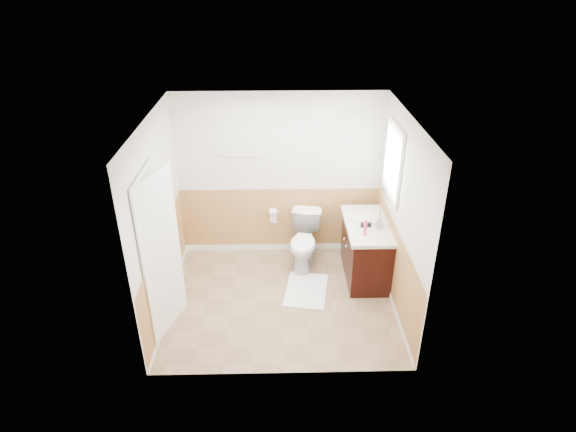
{
  "coord_description": "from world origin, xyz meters",
  "views": [
    {
      "loc": [
        -0.03,
        -5.18,
        4.07
      ],
      "look_at": [
        0.1,
        0.25,
        1.15
      ],
      "focal_mm": 29.96,
      "sensor_mm": 36.0,
      "label": 1
    }
  ],
  "objects_px": {
    "vanity_cabinet": "(366,251)",
    "soap_dispenser": "(379,222)",
    "lotion_bottle": "(365,228)",
    "bath_mat": "(306,290)",
    "toilet": "(304,242)"
  },
  "relations": [
    {
      "from": "toilet",
      "to": "vanity_cabinet",
      "type": "xyz_separation_m",
      "value": [
        0.86,
        -0.29,
        0.0
      ]
    },
    {
      "from": "toilet",
      "to": "lotion_bottle",
      "type": "bearing_deg",
      "value": -27.99
    },
    {
      "from": "toilet",
      "to": "bath_mat",
      "type": "distance_m",
      "value": 0.76
    },
    {
      "from": "bath_mat",
      "to": "soap_dispenser",
      "type": "relative_size",
      "value": 4.5
    },
    {
      "from": "vanity_cabinet",
      "to": "lotion_bottle",
      "type": "relative_size",
      "value": 5.0
    },
    {
      "from": "vanity_cabinet",
      "to": "lotion_bottle",
      "type": "distance_m",
      "value": 0.64
    },
    {
      "from": "bath_mat",
      "to": "soap_dispenser",
      "type": "distance_m",
      "value": 1.37
    },
    {
      "from": "bath_mat",
      "to": "vanity_cabinet",
      "type": "height_order",
      "value": "vanity_cabinet"
    },
    {
      "from": "bath_mat",
      "to": "lotion_bottle",
      "type": "relative_size",
      "value": 3.64
    },
    {
      "from": "vanity_cabinet",
      "to": "soap_dispenser",
      "type": "xyz_separation_m",
      "value": [
        0.12,
        -0.12,
        0.54
      ]
    },
    {
      "from": "toilet",
      "to": "vanity_cabinet",
      "type": "relative_size",
      "value": 0.72
    },
    {
      "from": "vanity_cabinet",
      "to": "bath_mat",
      "type": "bearing_deg",
      "value": -156.92
    },
    {
      "from": "vanity_cabinet",
      "to": "soap_dispenser",
      "type": "height_order",
      "value": "soap_dispenser"
    },
    {
      "from": "bath_mat",
      "to": "vanity_cabinet",
      "type": "distance_m",
      "value": 1.01
    },
    {
      "from": "vanity_cabinet",
      "to": "lotion_bottle",
      "type": "bearing_deg",
      "value": -108.57
    }
  ]
}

